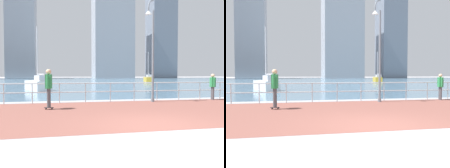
% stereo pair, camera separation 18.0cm
% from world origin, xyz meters
% --- Properties ---
extents(ground, '(220.00, 220.00, 0.00)m').
position_xyz_m(ground, '(0.00, 40.00, 0.00)').
color(ground, '#9E9EA3').
extents(brick_paving, '(28.00, 7.32, 0.01)m').
position_xyz_m(brick_paving, '(0.00, 3.00, 0.00)').
color(brick_paving, brown).
rests_on(brick_paving, ground).
extents(harbor_water, '(180.00, 88.00, 0.00)m').
position_xyz_m(harbor_water, '(0.00, 51.66, 0.00)').
color(harbor_water, slate).
rests_on(harbor_water, ground).
extents(waterfront_railing, '(25.25, 0.06, 1.08)m').
position_xyz_m(waterfront_railing, '(-0.00, 6.66, 0.74)').
color(waterfront_railing, '#B2BCC1').
rests_on(waterfront_railing, ground).
extents(lamppost, '(0.69, 0.63, 5.64)m').
position_xyz_m(lamppost, '(2.17, 5.96, 3.12)').
color(lamppost, slate).
rests_on(lamppost, ground).
extents(skateboarder, '(0.41, 0.56, 1.77)m').
position_xyz_m(skateboarder, '(-3.27, 4.22, 1.06)').
color(skateboarder, black).
rests_on(skateboarder, ground).
extents(bystander, '(0.31, 0.56, 1.57)m').
position_xyz_m(bystander, '(6.24, 6.31, 0.92)').
color(bystander, '#4C4C51').
rests_on(bystander, ground).
extents(sailboat_red, '(2.82, 4.53, 6.09)m').
position_xyz_m(sailboat_red, '(-4.73, 17.48, 0.58)').
color(sailboat_red, white).
rests_on(sailboat_red, ground).
extents(sailboat_teal, '(2.25, 4.63, 6.24)m').
position_xyz_m(sailboat_teal, '(15.66, 41.85, 0.60)').
color(sailboat_teal, gold).
rests_on(sailboat_teal, ground).
extents(tower_steel, '(15.32, 11.22, 34.03)m').
position_xyz_m(tower_steel, '(18.36, 88.79, 16.18)').
color(tower_steel, '#A3A8B2').
rests_on(tower_steel, ground).
extents(tower_brick, '(11.36, 11.48, 45.09)m').
position_xyz_m(tower_brick, '(-17.43, 100.64, 21.71)').
color(tower_brick, '#A3A8B2').
rests_on(tower_brick, ground).
extents(tower_glass, '(10.30, 10.57, 37.03)m').
position_xyz_m(tower_glass, '(40.06, 91.37, 17.68)').
color(tower_glass, slate).
rests_on(tower_glass, ground).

